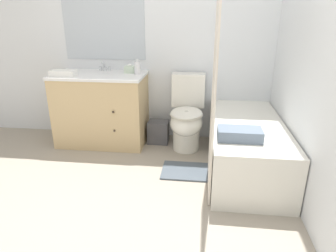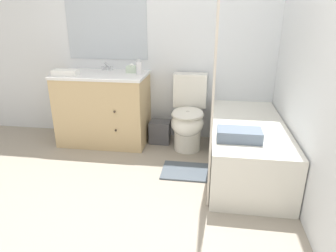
# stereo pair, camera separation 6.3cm
# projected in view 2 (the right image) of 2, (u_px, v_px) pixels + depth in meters

# --- Properties ---
(ground_plane) EXTENTS (14.00, 14.00, 0.00)m
(ground_plane) POSITION_uv_depth(u_px,v_px,m) (134.00, 225.00, 2.20)
(ground_plane) COLOR gray
(wall_back) EXTENTS (8.00, 0.06, 2.50)m
(wall_back) POSITION_uv_depth(u_px,v_px,m) (168.00, 32.00, 3.39)
(wall_back) COLOR silver
(wall_back) RESTS_ON ground_plane
(wall_right) EXTENTS (0.05, 2.75, 2.50)m
(wall_right) POSITION_uv_depth(u_px,v_px,m) (307.00, 41.00, 2.39)
(wall_right) COLOR silver
(wall_right) RESTS_ON ground_plane
(vanity_cabinet) EXTENTS (1.02, 0.60, 0.82)m
(vanity_cabinet) POSITION_uv_depth(u_px,v_px,m) (104.00, 108.00, 3.50)
(vanity_cabinet) COLOR tan
(vanity_cabinet) RESTS_ON ground_plane
(sink_faucet) EXTENTS (0.14, 0.12, 0.12)m
(sink_faucet) POSITION_uv_depth(u_px,v_px,m) (107.00, 67.00, 3.52)
(sink_faucet) COLOR silver
(sink_faucet) RESTS_ON vanity_cabinet
(toilet) EXTENTS (0.38, 0.65, 0.81)m
(toilet) POSITION_uv_depth(u_px,v_px,m) (188.00, 117.00, 3.33)
(toilet) COLOR silver
(toilet) RESTS_ON ground_plane
(bathtub) EXTENTS (0.67, 1.50, 0.48)m
(bathtub) POSITION_uv_depth(u_px,v_px,m) (246.00, 146.00, 2.91)
(bathtub) COLOR silver
(bathtub) RESTS_ON ground_plane
(shower_curtain) EXTENTS (0.01, 0.59, 1.97)m
(shower_curtain) POSITION_uv_depth(u_px,v_px,m) (214.00, 77.00, 2.33)
(shower_curtain) COLOR silver
(shower_curtain) RESTS_ON ground_plane
(wastebasket) EXTENTS (0.24, 0.20, 0.26)m
(wastebasket) POSITION_uv_depth(u_px,v_px,m) (160.00, 132.00, 3.56)
(wastebasket) COLOR #4C4C51
(wastebasket) RESTS_ON ground_plane
(tissue_box) EXTENTS (0.11, 0.11, 0.10)m
(tissue_box) POSITION_uv_depth(u_px,v_px,m) (132.00, 69.00, 3.40)
(tissue_box) COLOR silver
(tissue_box) RESTS_ON vanity_cabinet
(soap_dispenser) EXTENTS (0.07, 0.07, 0.17)m
(soap_dispenser) POSITION_uv_depth(u_px,v_px,m) (139.00, 68.00, 3.28)
(soap_dispenser) COLOR silver
(soap_dispenser) RESTS_ON vanity_cabinet
(hand_towel_folded) EXTENTS (0.27, 0.13, 0.06)m
(hand_towel_folded) POSITION_uv_depth(u_px,v_px,m) (66.00, 73.00, 3.23)
(hand_towel_folded) COLOR white
(hand_towel_folded) RESTS_ON vanity_cabinet
(bath_towel_folded) EXTENTS (0.36, 0.20, 0.09)m
(bath_towel_folded) POSITION_uv_depth(u_px,v_px,m) (239.00, 135.00, 2.43)
(bath_towel_folded) COLOR slate
(bath_towel_folded) RESTS_ON bathtub
(bath_mat) EXTENTS (0.53, 0.36, 0.02)m
(bath_mat) POSITION_uv_depth(u_px,v_px,m) (189.00, 171.00, 2.92)
(bath_mat) COLOR #4C5660
(bath_mat) RESTS_ON ground_plane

